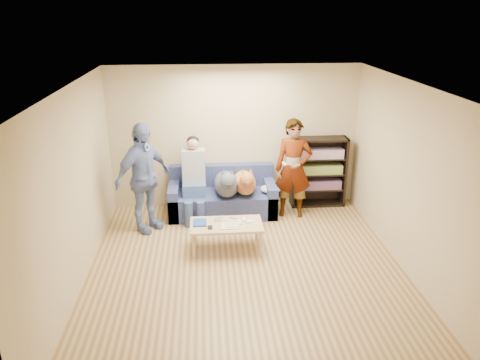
{
  "coord_description": "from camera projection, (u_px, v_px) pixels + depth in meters",
  "views": [
    {
      "loc": [
        -0.55,
        -5.72,
        3.53
      ],
      "look_at": [
        0.0,
        1.2,
        0.95
      ],
      "focal_mm": 35.0,
      "sensor_mm": 36.0,
      "label": 1
    }
  ],
  "objects": [
    {
      "name": "wall_left",
      "position": [
        73.0,
        192.0,
        5.99
      ],
      "size": [
        0.0,
        5.0,
        5.0
      ],
      "primitive_type": "plane",
      "rotation": [
        1.57,
        0.0,
        1.57
      ],
      "color": "tan",
      "rests_on": "ground"
    },
    {
      "name": "papers",
      "position": [
        230.0,
        226.0,
        7.03
      ],
      "size": [
        0.26,
        0.2,
        0.02
      ],
      "primitive_type": "cube",
      "color": "silver",
      "rests_on": "coffee_table"
    },
    {
      "name": "wall_back",
      "position": [
        234.0,
        137.0,
        8.49
      ],
      "size": [
        4.5,
        0.0,
        4.5
      ],
      "primitive_type": "plane",
      "rotation": [
        1.57,
        0.0,
        0.0
      ],
      "color": "tan",
      "rests_on": "ground"
    },
    {
      "name": "magazine",
      "position": [
        232.0,
        225.0,
        7.05
      ],
      "size": [
        0.22,
        0.17,
        0.01
      ],
      "primitive_type": "cube",
      "color": "#BEBA98",
      "rests_on": "coffee_table"
    },
    {
      "name": "notebook_blue",
      "position": [
        200.0,
        223.0,
        7.14
      ],
      "size": [
        0.2,
        0.26,
        0.03
      ],
      "primitive_type": "cube",
      "color": "#1C459B",
      "rests_on": "coffee_table"
    },
    {
      "name": "ground",
      "position": [
        247.0,
        272.0,
        6.61
      ],
      "size": [
        5.0,
        5.0,
        0.0
      ],
      "primitive_type": "plane",
      "color": "olive",
      "rests_on": "ground"
    },
    {
      "name": "coffee_table",
      "position": [
        226.0,
        227.0,
        7.14
      ],
      "size": [
        1.1,
        0.6,
        0.42
      ],
      "color": "#D5B783",
      "rests_on": "ground"
    },
    {
      "name": "blanket",
      "position": [
        271.0,
        189.0,
        8.29
      ],
      "size": [
        0.37,
        0.31,
        0.13
      ],
      "primitive_type": "ellipsoid",
      "color": "#A9A9AE",
      "rests_on": "sofa"
    },
    {
      "name": "person_standing_left",
      "position": [
        143.0,
        178.0,
        7.59
      ],
      "size": [
        1.06,
        1.09,
        1.83
      ],
      "primitive_type": "imported",
      "rotation": [
        0.0,
        0.0,
        0.81
      ],
      "color": "#7C93C7",
      "rests_on": "ground"
    },
    {
      "name": "pen_black",
      "position": [
        233.0,
        218.0,
        7.3
      ],
      "size": [
        0.13,
        0.08,
        0.01
      ],
      "primitive_type": "cylinder",
      "rotation": [
        0.0,
        1.57,
        -0.52
      ],
      "color": "black",
      "rests_on": "coffee_table"
    },
    {
      "name": "headphone_cup_b",
      "position": [
        239.0,
        221.0,
        7.19
      ],
      "size": [
        0.07,
        0.07,
        0.02
      ],
      "primitive_type": "cylinder",
      "color": "silver",
      "rests_on": "coffee_table"
    },
    {
      "name": "bookshelf",
      "position": [
        318.0,
        170.0,
        8.67
      ],
      "size": [
        1.0,
        0.34,
        1.3
      ],
      "color": "black",
      "rests_on": "ground"
    },
    {
      "name": "wall_front",
      "position": [
        276.0,
        297.0,
        3.82
      ],
      "size": [
        4.5,
        0.0,
        4.5
      ],
      "primitive_type": "plane",
      "rotation": [
        -1.57,
        0.0,
        0.0
      ],
      "color": "tan",
      "rests_on": "ground"
    },
    {
      "name": "person_standing_right",
      "position": [
        293.0,
        169.0,
        8.14
      ],
      "size": [
        0.7,
        0.52,
        1.75
      ],
      "primitive_type": "imported",
      "rotation": [
        0.0,
        0.0,
        -0.17
      ],
      "color": "gray",
      "rests_on": "ground"
    },
    {
      "name": "controller_b",
      "position": [
        250.0,
        222.0,
        7.16
      ],
      "size": [
        0.09,
        0.06,
        0.03
      ],
      "primitive_type": "cube",
      "color": "white",
      "rests_on": "coffee_table"
    },
    {
      "name": "controller_a",
      "position": [
        244.0,
        219.0,
        7.23
      ],
      "size": [
        0.04,
        0.13,
        0.03
      ],
      "primitive_type": "cube",
      "color": "white",
      "rests_on": "coffee_table"
    },
    {
      "name": "sofa",
      "position": [
        222.0,
        198.0,
        8.45
      ],
      "size": [
        1.9,
        0.85,
        0.82
      ],
      "color": "#515B93",
      "rests_on": "ground"
    },
    {
      "name": "pen_orange",
      "position": [
        226.0,
        228.0,
        6.97
      ],
      "size": [
        0.13,
        0.06,
        0.01
      ],
      "primitive_type": "cylinder",
      "rotation": [
        0.0,
        1.57,
        0.35
      ],
      "color": "#C8561C",
      "rests_on": "coffee_table"
    },
    {
      "name": "headphone_cup_a",
      "position": [
        239.0,
        223.0,
        7.12
      ],
      "size": [
        0.07,
        0.07,
        0.02
      ],
      "primitive_type": "cylinder",
      "color": "silver",
      "rests_on": "coffee_table"
    },
    {
      "name": "held_controller",
      "position": [
        284.0,
        164.0,
        7.88
      ],
      "size": [
        0.06,
        0.12,
        0.03
      ],
      "primitive_type": "cube",
      "rotation": [
        0.0,
        0.0,
        0.18
      ],
      "color": "white",
      "rests_on": "person_standing_right"
    },
    {
      "name": "dog_gray",
      "position": [
        227.0,
        184.0,
        8.1
      ],
      "size": [
        0.43,
        1.26,
        0.63
      ],
      "color": "#474A51",
      "rests_on": "sofa"
    },
    {
      "name": "ceiling",
      "position": [
        248.0,
        88.0,
        5.7
      ],
      "size": [
        5.0,
        5.0,
        0.0
      ],
      "primitive_type": "plane",
      "rotation": [
        3.14,
        0.0,
        0.0
      ],
      "color": "white",
      "rests_on": "ground"
    },
    {
      "name": "wallet",
      "position": [
        210.0,
        227.0,
        6.99
      ],
      "size": [
        0.07,
        0.12,
        0.02
      ],
      "primitive_type": "cube",
      "color": "black",
      "rests_on": "coffee_table"
    },
    {
      "name": "person_seated",
      "position": [
        194.0,
        175.0,
        8.13
      ],
      "size": [
        0.4,
        0.73,
        1.47
      ],
      "color": "#445D97",
      "rests_on": "sofa"
    },
    {
      "name": "camera_silver",
      "position": [
        218.0,
        219.0,
        7.22
      ],
      "size": [
        0.11,
        0.06,
        0.05
      ],
      "primitive_type": "cube",
      "color": "silver",
      "rests_on": "coffee_table"
    },
    {
      "name": "wall_right",
      "position": [
        413.0,
        182.0,
        6.32
      ],
      "size": [
        0.0,
        5.0,
        5.0
      ],
      "primitive_type": "plane",
      "rotation": [
        1.57,
        0.0,
        -1.57
      ],
      "color": "tan",
      "rests_on": "ground"
    },
    {
      "name": "dog_tan",
      "position": [
        245.0,
        182.0,
        8.2
      ],
      "size": [
        0.4,
        1.16,
        0.59
      ],
      "color": "#C48B3C",
      "rests_on": "sofa"
    }
  ]
}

